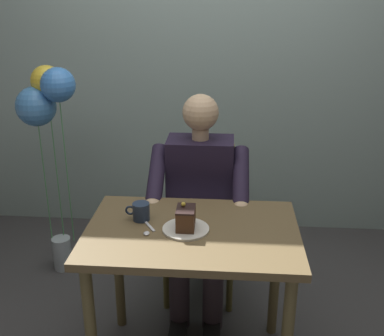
# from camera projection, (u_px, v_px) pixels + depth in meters

# --- Properties ---
(cafe_rear_panel) EXTENTS (6.40, 0.12, 3.00)m
(cafe_rear_panel) POSITION_uv_depth(u_px,v_px,m) (209.00, 24.00, 3.23)
(cafe_rear_panel) COLOR #94ACA4
(cafe_rear_panel) RESTS_ON ground
(dining_table) EXTENTS (0.94, 0.64, 0.75)m
(dining_table) POSITION_uv_depth(u_px,v_px,m) (192.00, 251.00, 2.11)
(dining_table) COLOR brown
(dining_table) RESTS_ON ground
(chair) EXTENTS (0.42, 0.42, 0.88)m
(chair) POSITION_uv_depth(u_px,v_px,m) (201.00, 214.00, 2.79)
(chair) COLOR brown
(chair) RESTS_ON ground
(seated_person) EXTENTS (0.53, 0.58, 1.22)m
(seated_person) POSITION_uv_depth(u_px,v_px,m) (199.00, 204.00, 2.58)
(seated_person) COLOR #231B30
(seated_person) RESTS_ON ground
(dessert_plate) EXTENTS (0.21, 0.21, 0.01)m
(dessert_plate) POSITION_uv_depth(u_px,v_px,m) (186.00, 229.00, 2.06)
(dessert_plate) COLOR silver
(dessert_plate) RESTS_ON dining_table
(cake_slice) EXTENTS (0.08, 0.11, 0.12)m
(cake_slice) POSITION_uv_depth(u_px,v_px,m) (186.00, 218.00, 2.04)
(cake_slice) COLOR #452B1A
(cake_slice) RESTS_ON dessert_plate
(coffee_cup) EXTENTS (0.11, 0.08, 0.08)m
(coffee_cup) POSITION_uv_depth(u_px,v_px,m) (141.00, 211.00, 2.14)
(coffee_cup) COLOR #202D44
(coffee_cup) RESTS_ON dining_table
(dessert_spoon) EXTENTS (0.07, 0.14, 0.01)m
(dessert_spoon) POSITION_uv_depth(u_px,v_px,m) (148.00, 230.00, 2.06)
(dessert_spoon) COLOR silver
(dessert_spoon) RESTS_ON dining_table
(balloon_display) EXTENTS (0.37, 0.26, 1.32)m
(balloon_display) POSITION_uv_depth(u_px,v_px,m) (47.00, 113.00, 2.75)
(balloon_display) COLOR #B2C1C6
(balloon_display) RESTS_ON ground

